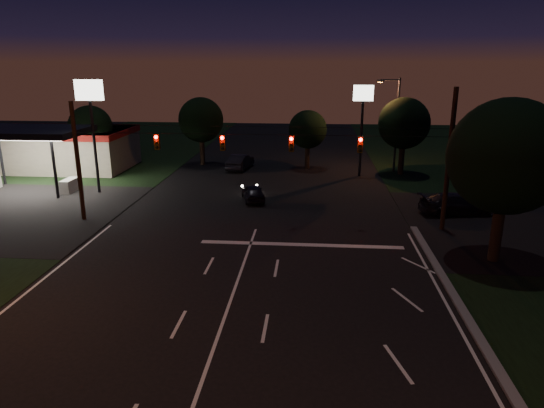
# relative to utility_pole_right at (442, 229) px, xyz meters

# --- Properties ---
(ground) EXTENTS (140.00, 140.00, 0.00)m
(ground) POSITION_rel_utility_pole_right_xyz_m (-12.00, -15.00, 0.00)
(ground) COLOR black
(ground) RESTS_ON ground
(stop_bar) EXTENTS (12.00, 0.50, 0.01)m
(stop_bar) POSITION_rel_utility_pole_right_xyz_m (-9.00, -3.50, 0.01)
(stop_bar) COLOR silver
(stop_bar) RESTS_ON ground
(utility_pole_right) EXTENTS (0.30, 0.30, 9.00)m
(utility_pole_right) POSITION_rel_utility_pole_right_xyz_m (0.00, 0.00, 0.00)
(utility_pole_right) COLOR black
(utility_pole_right) RESTS_ON ground
(utility_pole_left) EXTENTS (0.28, 0.28, 8.00)m
(utility_pole_left) POSITION_rel_utility_pole_right_xyz_m (-24.00, 0.00, 0.00)
(utility_pole_left) COLOR black
(utility_pole_left) RESTS_ON ground
(signal_span) EXTENTS (24.00, 0.40, 1.56)m
(signal_span) POSITION_rel_utility_pole_right_xyz_m (-12.00, -0.04, 5.50)
(signal_span) COLOR black
(signal_span) RESTS_ON ground
(gas_station) EXTENTS (14.20, 16.10, 5.25)m
(gas_station) POSITION_rel_utility_pole_right_xyz_m (-33.86, 15.39, 2.38)
(gas_station) COLOR gray
(gas_station) RESTS_ON ground
(pole_sign_left_near) EXTENTS (2.20, 0.30, 9.10)m
(pole_sign_left_near) POSITION_rel_utility_pole_right_xyz_m (-26.00, 7.00, 6.98)
(pole_sign_left_near) COLOR black
(pole_sign_left_near) RESTS_ON ground
(pole_sign_right) EXTENTS (1.80, 0.30, 8.40)m
(pole_sign_right) POSITION_rel_utility_pole_right_xyz_m (-4.00, 15.00, 6.24)
(pole_sign_right) COLOR black
(pole_sign_right) RESTS_ON ground
(street_light_right_far) EXTENTS (2.20, 0.35, 9.00)m
(street_light_right_far) POSITION_rel_utility_pole_right_xyz_m (-0.76, 17.00, 5.24)
(street_light_right_far) COLOR black
(street_light_right_far) RESTS_ON ground
(tree_right_near) EXTENTS (6.00, 6.00, 8.76)m
(tree_right_near) POSITION_rel_utility_pole_right_xyz_m (1.53, -4.83, 5.68)
(tree_right_near) COLOR black
(tree_right_near) RESTS_ON ground
(tree_far_a) EXTENTS (4.20, 4.20, 6.42)m
(tree_far_a) POSITION_rel_utility_pole_right_xyz_m (-29.98, 15.12, 4.26)
(tree_far_a) COLOR black
(tree_far_a) RESTS_ON ground
(tree_far_b) EXTENTS (4.60, 4.60, 6.98)m
(tree_far_b) POSITION_rel_utility_pole_right_xyz_m (-19.98, 19.13, 4.61)
(tree_far_b) COLOR black
(tree_far_b) RESTS_ON ground
(tree_far_c) EXTENTS (3.80, 3.80, 5.86)m
(tree_far_c) POSITION_rel_utility_pole_right_xyz_m (-8.98, 18.10, 3.90)
(tree_far_c) COLOR black
(tree_far_c) RESTS_ON ground
(tree_far_d) EXTENTS (4.80, 4.80, 7.30)m
(tree_far_d) POSITION_rel_utility_pole_right_xyz_m (0.02, 16.13, 4.83)
(tree_far_d) COLOR black
(tree_far_d) RESTS_ON ground
(tree_far_e) EXTENTS (4.00, 4.00, 6.18)m
(tree_far_e) POSITION_rel_utility_pole_right_xyz_m (8.02, 14.11, 4.11)
(tree_far_e) COLOR black
(tree_far_e) RESTS_ON ground
(car_oncoming_a) EXTENTS (2.43, 3.98, 1.27)m
(car_oncoming_a) POSITION_rel_utility_pole_right_xyz_m (-13.00, 5.70, 0.63)
(car_oncoming_a) COLOR black
(car_oncoming_a) RESTS_ON ground
(car_oncoming_b) EXTENTS (2.36, 4.81, 1.52)m
(car_oncoming_b) POSITION_rel_utility_pole_right_xyz_m (-15.71, 17.09, 0.76)
(car_oncoming_b) COLOR black
(car_oncoming_b) RESTS_ON ground
(car_cross) EXTENTS (5.47, 2.99, 1.50)m
(car_cross) POSITION_rel_utility_pole_right_xyz_m (1.78, 3.45, 0.75)
(car_cross) COLOR black
(car_cross) RESTS_ON ground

